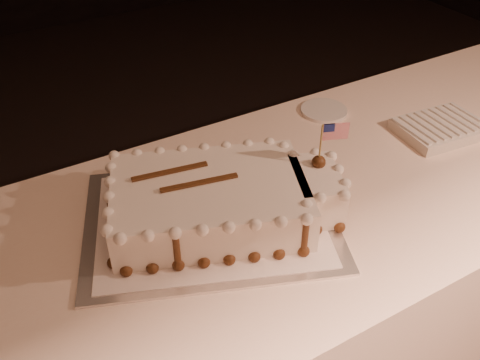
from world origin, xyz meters
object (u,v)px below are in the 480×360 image
cake_board (210,220)px  napkin_stack (440,128)px  banquet_table (317,281)px  side_plate (324,111)px  sheet_cake (223,200)px

cake_board → napkin_stack: bearing=21.9°
cake_board → napkin_stack: size_ratio=2.28×
banquet_table → napkin_stack: (0.42, 0.02, 0.39)m
side_plate → banquet_table: bearing=-124.9°
banquet_table → cake_board: (-0.34, 0.02, 0.38)m
banquet_table → side_plate: side_plate is taller
side_plate → sheet_cake: bearing=-151.0°
sheet_cake → napkin_stack: bearing=1.4°
banquet_table → cake_board: size_ratio=4.15×
cake_board → sheet_cake: sheet_cake is taller
napkin_stack → side_plate: size_ratio=1.78×
banquet_table → sheet_cake: (-0.31, 0.01, 0.44)m
napkin_stack → sheet_cake: bearing=-178.6°
banquet_table → side_plate: (0.20, 0.29, 0.38)m
banquet_table → sheet_cake: 0.53m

